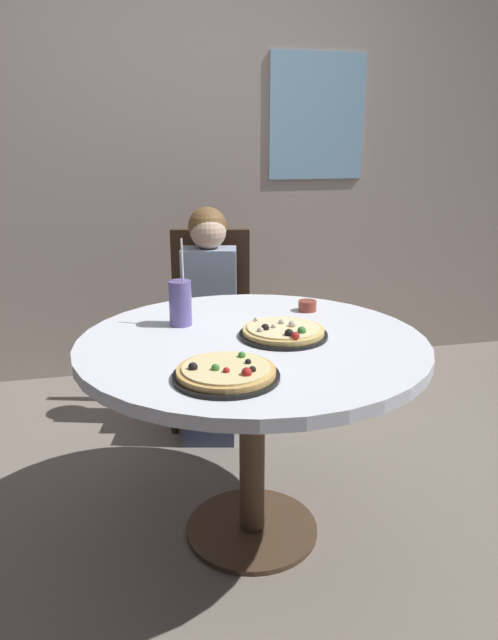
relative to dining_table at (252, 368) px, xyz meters
name	(u,v)px	position (x,y,z in m)	size (l,w,h in m)	color
ground_plane	(252,530)	(0.00, 0.00, -0.65)	(8.00, 8.00, 0.00)	slate
wall_with_window	(186,127)	(0.00, 1.73, 0.80)	(5.20, 0.14, 2.90)	#A8998E
dining_table	(252,368)	(0.00, 0.00, 0.00)	(1.16, 1.16, 0.75)	silver
chair_wooden	(210,314)	(0.02, 1.03, -0.12)	(0.48, 0.48, 0.95)	#382619
diner_child	(209,335)	(-0.02, 0.85, -0.16)	(0.33, 0.43, 1.08)	#3F4766
pizza_veggie	(283,332)	(0.11, 0.00, 0.12)	(0.30, 0.30, 0.05)	black
pizza_cheese	(226,373)	(-0.14, -0.31, 0.12)	(0.30, 0.30, 0.05)	black
soda_cup	(180,303)	(-0.21, 0.20, 0.18)	(0.08, 0.08, 0.31)	#6659A5
sauce_bowl	(307,306)	(0.28, 0.27, 0.12)	(0.07, 0.07, 0.04)	brown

